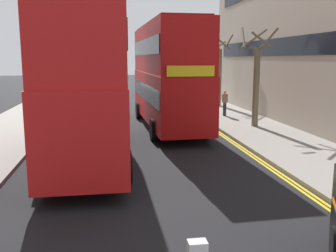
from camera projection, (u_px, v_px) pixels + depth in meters
sidewalk_right at (281, 141)px, 17.54m from camera, size 4.00×80.00×0.14m
kerb_line_outer at (253, 155)px, 15.29m from camera, size 0.10×56.00×0.01m
kerb_line_inner at (249, 155)px, 15.27m from camera, size 0.10×56.00×0.01m
double_decker_bus_away at (87, 79)px, 14.32m from camera, size 2.90×10.84×5.64m
double_decker_bus_oncoming at (167, 73)px, 20.85m from camera, size 3.05×10.88×5.64m
pedestrian_far at (225, 103)px, 24.65m from camera, size 0.34×0.22×1.62m
street_tree_mid at (177, 66)px, 36.14m from camera, size 1.95×2.00×6.03m
street_tree_far at (256, 80)px, 20.62m from camera, size 1.91×1.62×5.33m
street_tree_distant at (219, 74)px, 29.72m from camera, size 1.71×1.66×5.46m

